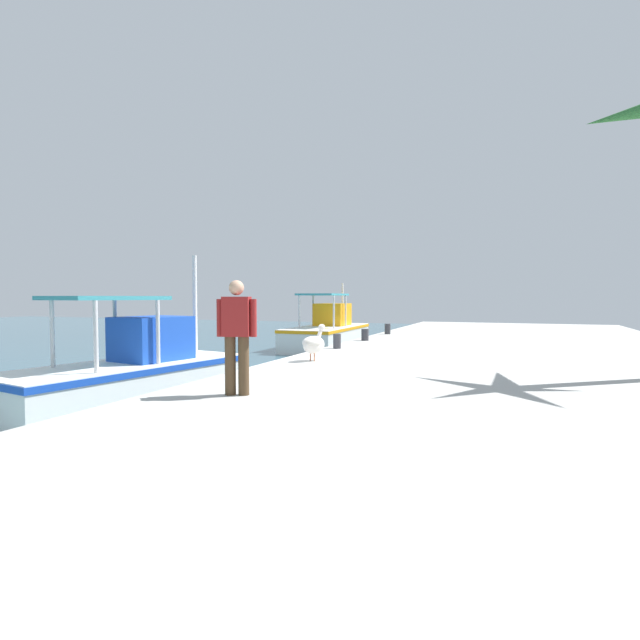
{
  "coord_description": "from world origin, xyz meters",
  "views": [
    {
      "loc": [
        -11.28,
        -5.11,
        2.24
      ],
      "look_at": [
        5.75,
        1.67,
        1.39
      ],
      "focal_mm": 27.81,
      "sensor_mm": 36.0,
      "label": 1
    }
  ],
  "objects_px": {
    "fisherman_standing": "(237,332)",
    "mooring_bollard_fourth": "(388,329)",
    "mooring_bollard_second": "(337,341)",
    "fishing_boat_second": "(130,374)",
    "mooring_bollard_third": "(365,335)",
    "pelican": "(314,343)",
    "fishing_boat_third": "(328,332)"
  },
  "relations": [
    {
      "from": "fisherman_standing",
      "to": "mooring_bollard_fourth",
      "type": "height_order",
      "value": "fisherman_standing"
    },
    {
      "from": "mooring_bollard_second",
      "to": "mooring_bollard_fourth",
      "type": "distance_m",
      "value": 5.82
    },
    {
      "from": "fishing_boat_second",
      "to": "mooring_bollard_fourth",
      "type": "relative_size",
      "value": 13.35
    },
    {
      "from": "mooring_bollard_third",
      "to": "pelican",
      "type": "bearing_deg",
      "value": -175.63
    },
    {
      "from": "fishing_boat_second",
      "to": "mooring_bollard_third",
      "type": "bearing_deg",
      "value": -19.73
    },
    {
      "from": "fishing_boat_second",
      "to": "mooring_bollard_third",
      "type": "height_order",
      "value": "fishing_boat_second"
    },
    {
      "from": "fishing_boat_third",
      "to": "mooring_bollard_fourth",
      "type": "distance_m",
      "value": 3.4
    },
    {
      "from": "mooring_bollard_second",
      "to": "mooring_bollard_third",
      "type": "relative_size",
      "value": 1.06
    },
    {
      "from": "mooring_bollard_second",
      "to": "mooring_bollard_fourth",
      "type": "height_order",
      "value": "mooring_bollard_second"
    },
    {
      "from": "mooring_bollard_second",
      "to": "mooring_bollard_third",
      "type": "bearing_deg",
      "value": 0.0
    },
    {
      "from": "fishing_boat_second",
      "to": "fisherman_standing",
      "type": "height_order",
      "value": "fishing_boat_second"
    },
    {
      "from": "fishing_boat_third",
      "to": "mooring_bollard_second",
      "type": "height_order",
      "value": "fishing_boat_third"
    },
    {
      "from": "mooring_bollard_third",
      "to": "fishing_boat_third",
      "type": "bearing_deg",
      "value": 33.85
    },
    {
      "from": "fisherman_standing",
      "to": "mooring_bollard_fourth",
      "type": "bearing_deg",
      "value": 3.88
    },
    {
      "from": "fishing_boat_third",
      "to": "mooring_bollard_fourth",
      "type": "relative_size",
      "value": 14.87
    },
    {
      "from": "mooring_bollard_second",
      "to": "mooring_bollard_third",
      "type": "distance_m",
      "value": 2.74
    },
    {
      "from": "fishing_boat_third",
      "to": "fisherman_standing",
      "type": "xyz_separation_m",
      "value": [
        -14.02,
        -3.9,
        1.04
      ]
    },
    {
      "from": "fishing_boat_third",
      "to": "pelican",
      "type": "height_order",
      "value": "fishing_boat_third"
    },
    {
      "from": "mooring_bollard_third",
      "to": "mooring_bollard_fourth",
      "type": "xyz_separation_m",
      "value": [
        3.08,
        -0.0,
        0.01
      ]
    },
    {
      "from": "fishing_boat_second",
      "to": "fishing_boat_third",
      "type": "distance_m",
      "value": 12.27
    },
    {
      "from": "fishing_boat_third",
      "to": "pelican",
      "type": "distance_m",
      "value": 10.61
    },
    {
      "from": "fishing_boat_third",
      "to": "pelican",
      "type": "bearing_deg",
      "value": -160.91
    },
    {
      "from": "fisherman_standing",
      "to": "mooring_bollard_second",
      "type": "distance_m",
      "value": 6.83
    },
    {
      "from": "fishing_boat_second",
      "to": "pelican",
      "type": "bearing_deg",
      "value": -54.77
    },
    {
      "from": "fishing_boat_second",
      "to": "fishing_boat_third",
      "type": "xyz_separation_m",
      "value": [
        12.27,
        0.28,
        0.04
      ]
    },
    {
      "from": "mooring_bollard_second",
      "to": "mooring_bollard_third",
      "type": "xyz_separation_m",
      "value": [
        2.74,
        0.0,
        -0.01
      ]
    },
    {
      "from": "pelican",
      "to": "mooring_bollard_fourth",
      "type": "distance_m",
      "value": 8.56
    },
    {
      "from": "pelican",
      "to": "mooring_bollard_second",
      "type": "bearing_deg",
      "value": 8.72
    },
    {
      "from": "pelican",
      "to": "mooring_bollard_third",
      "type": "height_order",
      "value": "pelican"
    },
    {
      "from": "fishing_boat_third",
      "to": "pelican",
      "type": "relative_size",
      "value": 6.26
    },
    {
      "from": "fisherman_standing",
      "to": "mooring_bollard_fourth",
      "type": "distance_m",
      "value": 12.61
    },
    {
      "from": "fishing_boat_second",
      "to": "mooring_bollard_second",
      "type": "xyz_separation_m",
      "value": [
        4.98,
        -2.77,
        0.36
      ]
    }
  ]
}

